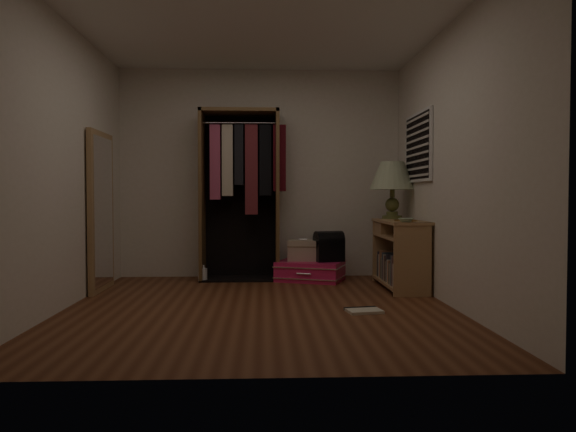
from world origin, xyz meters
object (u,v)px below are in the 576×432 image
object	(u,v)px
open_wardrobe	(244,179)
pink_suitcase	(310,271)
console_bookshelf	(399,252)
table_lamp	(392,177)
black_bag	(329,246)
floor_mirror	(101,211)
white_jug	(203,275)
train_case	(303,250)

from	to	relation	value
open_wardrobe	pink_suitcase	xyz separation A→B (m)	(0.80, -0.17, -1.11)
console_bookshelf	pink_suitcase	size ratio (longest dim) A/B	1.22
table_lamp	open_wardrobe	bearing A→B (deg)	168.25
open_wardrobe	black_bag	size ratio (longest dim) A/B	5.43
floor_mirror	white_jug	size ratio (longest dim) A/B	8.94
console_bookshelf	white_jug	world-z (taller)	console_bookshelf
pink_suitcase	black_bag	world-z (taller)	black_bag
black_bag	floor_mirror	bearing A→B (deg)	178.03
floor_mirror	train_case	bearing A→B (deg)	16.50
floor_mirror	pink_suitcase	distance (m)	2.49
floor_mirror	white_jug	bearing A→B (deg)	30.60
floor_mirror	white_jug	distance (m)	1.41
pink_suitcase	white_jug	distance (m)	1.29
console_bookshelf	train_case	bearing A→B (deg)	148.94
table_lamp	pink_suitcase	bearing A→B (deg)	168.39
open_wardrobe	black_bag	xyz separation A→B (m)	(1.02, -0.20, -0.80)
floor_mirror	white_jug	world-z (taller)	floor_mirror
floor_mirror	pink_suitcase	size ratio (longest dim) A/B	1.86
pink_suitcase	train_case	world-z (taller)	train_case
open_wardrobe	table_lamp	distance (m)	1.78
white_jug	console_bookshelf	bearing A→B (deg)	-14.11
pink_suitcase	black_bag	distance (m)	0.38
pink_suitcase	train_case	bearing A→B (deg)	165.88
floor_mirror	train_case	size ratio (longest dim) A/B	4.31
black_bag	table_lamp	size ratio (longest dim) A/B	0.53
train_case	table_lamp	distance (m)	1.37
train_case	black_bag	world-z (taller)	black_bag
floor_mirror	black_bag	xyz separation A→B (m)	(2.52, 0.57, -0.43)
train_case	table_lamp	world-z (taller)	table_lamp
black_bag	white_jug	size ratio (longest dim) A/B	1.98
console_bookshelf	table_lamp	xyz separation A→B (m)	(0.00, 0.37, 0.84)
train_case	floor_mirror	bearing A→B (deg)	-156.43
open_wardrobe	train_case	size ratio (longest dim) A/B	5.19
pink_suitcase	black_bag	bearing A→B (deg)	12.42
console_bookshelf	train_case	world-z (taller)	console_bookshelf
black_bag	white_jug	xyz separation A→B (m)	(-1.50, 0.03, -0.34)
pink_suitcase	table_lamp	distance (m)	1.48
table_lamp	black_bag	bearing A→B (deg)	167.28
floor_mirror	train_case	xyz separation A→B (m)	(2.22, 0.66, -0.49)
open_wardrobe	table_lamp	bearing A→B (deg)	-11.75
open_wardrobe	table_lamp	world-z (taller)	open_wardrobe
pink_suitcase	black_bag	xyz separation A→B (m)	(0.22, -0.03, 0.30)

